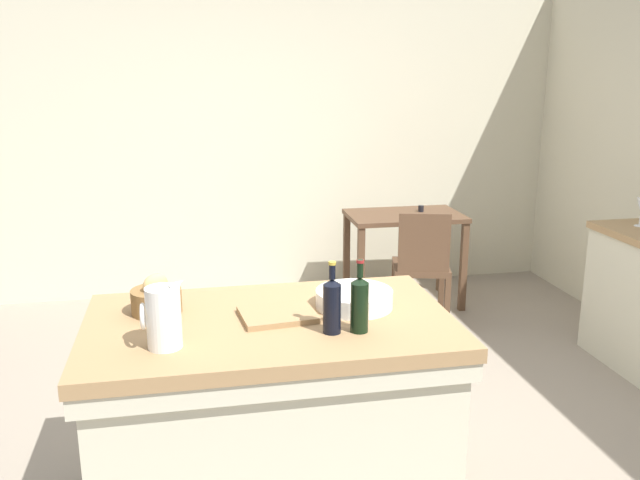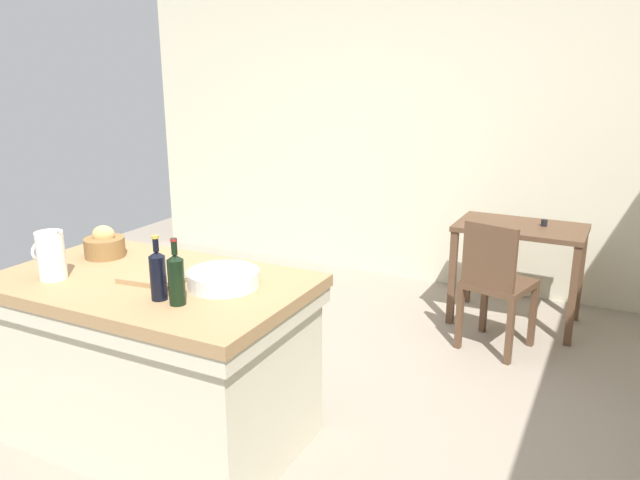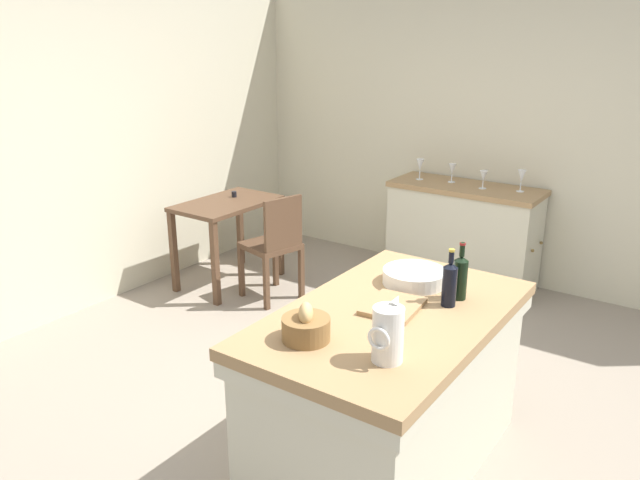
{
  "view_description": "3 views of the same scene",
  "coord_description": "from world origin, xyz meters",
  "px_view_note": "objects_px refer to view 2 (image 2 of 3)",
  "views": [
    {
      "loc": [
        -0.6,
        -3.03,
        1.9
      ],
      "look_at": [
        0.13,
        0.63,
        0.92
      ],
      "focal_mm": 37.73,
      "sensor_mm": 36.0,
      "label": 1
    },
    {
      "loc": [
        1.72,
        -2.56,
        1.87
      ],
      "look_at": [
        0.14,
        0.56,
        0.87
      ],
      "focal_mm": 34.61,
      "sensor_mm": 36.0,
      "label": 2
    },
    {
      "loc": [
        -2.73,
        -1.69,
        2.16
      ],
      "look_at": [
        0.26,
        0.4,
        0.92
      ],
      "focal_mm": 35.18,
      "sensor_mm": 36.0,
      "label": 3
    }
  ],
  "objects_px": {
    "writing_desk": "(520,242)",
    "cutting_board": "(158,277)",
    "pitcher": "(51,255)",
    "wine_bottle_amber": "(158,274)",
    "wooden_chair": "(495,282)",
    "wine_bottle_dark": "(176,278)",
    "wash_bowl": "(223,279)",
    "island_table": "(156,353)",
    "bread_basket": "(105,246)"
  },
  "relations": [
    {
      "from": "writing_desk",
      "to": "cutting_board",
      "type": "height_order",
      "value": "cutting_board"
    },
    {
      "from": "pitcher",
      "to": "wine_bottle_amber",
      "type": "relative_size",
      "value": 0.95
    },
    {
      "from": "wooden_chair",
      "to": "cutting_board",
      "type": "distance_m",
      "value": 2.23
    },
    {
      "from": "pitcher",
      "to": "wine_bottle_dark",
      "type": "relative_size",
      "value": 0.94
    },
    {
      "from": "pitcher",
      "to": "wash_bowl",
      "type": "distance_m",
      "value": 0.86
    },
    {
      "from": "cutting_board",
      "to": "wine_bottle_amber",
      "type": "xyz_separation_m",
      "value": [
        0.19,
        -0.2,
        0.11
      ]
    },
    {
      "from": "island_table",
      "to": "bread_basket",
      "type": "distance_m",
      "value": 0.68
    },
    {
      "from": "island_table",
      "to": "wine_bottle_amber",
      "type": "xyz_separation_m",
      "value": [
        0.22,
        -0.19,
        0.52
      ]
    },
    {
      "from": "wooden_chair",
      "to": "pitcher",
      "type": "xyz_separation_m",
      "value": [
        -1.74,
        -2.0,
        0.5
      ]
    },
    {
      "from": "wash_bowl",
      "to": "wine_bottle_dark",
      "type": "relative_size",
      "value": 1.14
    },
    {
      "from": "wine_bottle_dark",
      "to": "wine_bottle_amber",
      "type": "bearing_deg",
      "value": 175.25
    },
    {
      "from": "wash_bowl",
      "to": "wine_bottle_dark",
      "type": "distance_m",
      "value": 0.29
    },
    {
      "from": "bread_basket",
      "to": "cutting_board",
      "type": "height_order",
      "value": "bread_basket"
    },
    {
      "from": "island_table",
      "to": "writing_desk",
      "type": "bearing_deg",
      "value": 59.8
    },
    {
      "from": "wash_bowl",
      "to": "cutting_board",
      "type": "relative_size",
      "value": 1.1
    },
    {
      "from": "wooden_chair",
      "to": "cutting_board",
      "type": "height_order",
      "value": "wooden_chair"
    },
    {
      "from": "wooden_chair",
      "to": "bread_basket",
      "type": "distance_m",
      "value": 2.45
    },
    {
      "from": "island_table",
      "to": "pitcher",
      "type": "relative_size",
      "value": 5.5
    },
    {
      "from": "wooden_chair",
      "to": "pitcher",
      "type": "distance_m",
      "value": 2.7
    },
    {
      "from": "pitcher",
      "to": "bread_basket",
      "type": "height_order",
      "value": "pitcher"
    },
    {
      "from": "wine_bottle_amber",
      "to": "cutting_board",
      "type": "bearing_deg",
      "value": 132.7
    },
    {
      "from": "wine_bottle_dark",
      "to": "writing_desk",
      "type": "bearing_deg",
      "value": 67.92
    },
    {
      "from": "wash_bowl",
      "to": "bread_basket",
      "type": "height_order",
      "value": "bread_basket"
    },
    {
      "from": "wash_bowl",
      "to": "cutting_board",
      "type": "height_order",
      "value": "wash_bowl"
    },
    {
      "from": "wooden_chair",
      "to": "wine_bottle_amber",
      "type": "height_order",
      "value": "wine_bottle_amber"
    },
    {
      "from": "wooden_chair",
      "to": "wine_bottle_dark",
      "type": "xyz_separation_m",
      "value": [
        -0.99,
        -1.99,
        0.5
      ]
    },
    {
      "from": "cutting_board",
      "to": "wine_bottle_dark",
      "type": "distance_m",
      "value": 0.38
    },
    {
      "from": "wash_bowl",
      "to": "wine_bottle_amber",
      "type": "relative_size",
      "value": 1.15
    },
    {
      "from": "island_table",
      "to": "wine_bottle_dark",
      "type": "relative_size",
      "value": 5.15
    },
    {
      "from": "wash_bowl",
      "to": "pitcher",
      "type": "bearing_deg",
      "value": -160.71
    },
    {
      "from": "writing_desk",
      "to": "wooden_chair",
      "type": "xyz_separation_m",
      "value": [
        -0.05,
        -0.56,
        -0.14
      ]
    },
    {
      "from": "bread_basket",
      "to": "wine_bottle_dark",
      "type": "xyz_separation_m",
      "value": [
        0.8,
        -0.37,
        0.06
      ]
    },
    {
      "from": "writing_desk",
      "to": "wine_bottle_dark",
      "type": "xyz_separation_m",
      "value": [
        -1.04,
        -2.56,
        0.36
      ]
    },
    {
      "from": "bread_basket",
      "to": "writing_desk",
      "type": "bearing_deg",
      "value": 50.0
    },
    {
      "from": "wooden_chair",
      "to": "writing_desk",
      "type": "bearing_deg",
      "value": 84.86
    },
    {
      "from": "writing_desk",
      "to": "wine_bottle_dark",
      "type": "relative_size",
      "value": 3.05
    },
    {
      "from": "pitcher",
      "to": "cutting_board",
      "type": "distance_m",
      "value": 0.52
    },
    {
      "from": "pitcher",
      "to": "bread_basket",
      "type": "xyz_separation_m",
      "value": [
        -0.04,
        0.38,
        -0.06
      ]
    },
    {
      "from": "island_table",
      "to": "pitcher",
      "type": "height_order",
      "value": "pitcher"
    },
    {
      "from": "writing_desk",
      "to": "wine_bottle_amber",
      "type": "height_order",
      "value": "wine_bottle_amber"
    },
    {
      "from": "bread_basket",
      "to": "wine_bottle_amber",
      "type": "bearing_deg",
      "value": -27.71
    },
    {
      "from": "pitcher",
      "to": "wine_bottle_amber",
      "type": "bearing_deg",
      "value": 1.51
    },
    {
      "from": "island_table",
      "to": "cutting_board",
      "type": "bearing_deg",
      "value": 16.82
    },
    {
      "from": "wash_bowl",
      "to": "bread_basket",
      "type": "bearing_deg",
      "value": 173.42
    },
    {
      "from": "pitcher",
      "to": "wash_bowl",
      "type": "height_order",
      "value": "pitcher"
    },
    {
      "from": "pitcher",
      "to": "wine_bottle_dark",
      "type": "distance_m",
      "value": 0.76
    },
    {
      "from": "cutting_board",
      "to": "wash_bowl",
      "type": "bearing_deg",
      "value": 10.0
    },
    {
      "from": "wash_bowl",
      "to": "wine_bottle_dark",
      "type": "xyz_separation_m",
      "value": [
        -0.05,
        -0.27,
        0.08
      ]
    },
    {
      "from": "wooden_chair",
      "to": "wine_bottle_dark",
      "type": "bearing_deg",
      "value": -116.33
    },
    {
      "from": "island_table",
      "to": "wash_bowl",
      "type": "distance_m",
      "value": 0.59
    }
  ]
}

